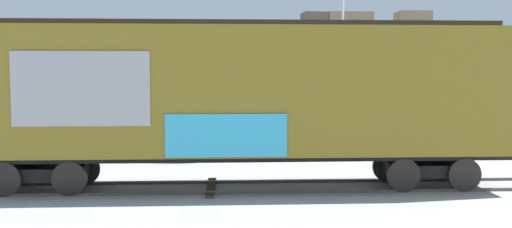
{
  "coord_description": "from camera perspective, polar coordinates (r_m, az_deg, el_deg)",
  "views": [
    {
      "loc": [
        0.37,
        -15.03,
        3.2
      ],
      "look_at": [
        1.99,
        0.87,
        2.04
      ],
      "focal_mm": 37.97,
      "sensor_mm": 36.0,
      "label": 1
    }
  ],
  "objects": [
    {
      "name": "ground_plane",
      "position": [
        15.37,
        -7.13,
        -7.88
      ],
      "size": [
        260.0,
        260.0,
        0.0
      ],
      "primitive_type": "plane",
      "color": "#B2B5BC"
    },
    {
      "name": "track",
      "position": [
        15.48,
        3.17,
        -7.63
      ],
      "size": [
        60.0,
        4.64,
        0.08
      ],
      "color": "#4C4742",
      "rests_on": "ground_plane"
    },
    {
      "name": "freight_car",
      "position": [
        15.07,
        -1.89,
        2.21
      ],
      "size": [
        15.67,
        3.54,
        4.71
      ],
      "color": "olive",
      "rests_on": "ground_plane"
    },
    {
      "name": "flagpole",
      "position": [
        30.11,
        8.65,
        8.45
      ],
      "size": [
        1.24,
        1.1,
        8.64
      ],
      "color": "silver",
      "rests_on": "ground_plane"
    },
    {
      "name": "hillside",
      "position": [
        85.34,
        -6.1,
        5.01
      ],
      "size": [
        126.6,
        39.47,
        13.7
      ],
      "color": "slate",
      "rests_on": "ground_plane"
    },
    {
      "name": "parked_car_green",
      "position": [
        21.08,
        -11.4,
        -2.17
      ],
      "size": [
        4.76,
        2.58,
        1.79
      ],
      "color": "#1E5933",
      "rests_on": "ground_plane"
    },
    {
      "name": "parked_car_tan",
      "position": [
        20.84,
        3.26,
        -2.2
      ],
      "size": [
        4.61,
        2.09,
        1.78
      ],
      "color": "#9E8966",
      "rests_on": "ground_plane"
    }
  ]
}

